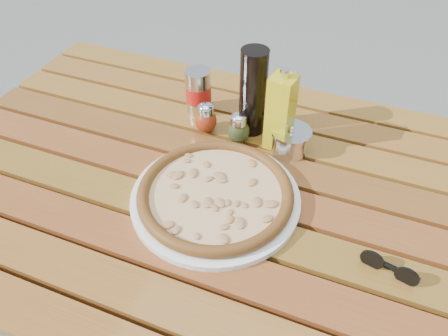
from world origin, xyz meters
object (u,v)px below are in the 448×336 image
at_px(oregano_shaker, 239,128).
at_px(pizza, 215,193).
at_px(dark_bottle, 253,92).
at_px(parmesan_tin, 290,140).
at_px(pepper_shaker, 206,118).
at_px(plate, 216,198).
at_px(soda_can, 198,92).
at_px(sunglasses, 389,268).
at_px(table, 221,206).
at_px(olive_oil_cruet, 280,113).

bearing_deg(oregano_shaker, pizza, -83.11).
bearing_deg(dark_bottle, parmesan_tin, -21.45).
bearing_deg(oregano_shaker, pepper_shaker, 174.07).
xyz_separation_m(plate, soda_can, (-0.17, 0.29, 0.05)).
height_order(plate, sunglasses, sunglasses).
bearing_deg(sunglasses, plate, -175.37).
xyz_separation_m(pizza, sunglasses, (0.36, -0.05, -0.01)).
relative_size(pizza, parmesan_tin, 3.16).
bearing_deg(oregano_shaker, parmesan_tin, 5.63).
distance_m(table, pizza, 0.11).
height_order(plate, olive_oil_cruet, olive_oil_cruet).
relative_size(oregano_shaker, soda_can, 0.68).
bearing_deg(soda_can, oregano_shaker, -30.25).
height_order(table, dark_bottle, dark_bottle).
bearing_deg(oregano_shaker, soda_can, 149.75).
bearing_deg(soda_can, sunglasses, -32.71).
xyz_separation_m(pizza, parmesan_tin, (0.10, 0.22, 0.01)).
distance_m(table, soda_can, 0.32).
height_order(pepper_shaker, oregano_shaker, same).
relative_size(oregano_shaker, olive_oil_cruet, 0.39).
height_order(dark_bottle, soda_can, dark_bottle).
relative_size(table, pizza, 4.05).
distance_m(oregano_shaker, soda_can, 0.17).
bearing_deg(olive_oil_cruet, parmesan_tin, -11.78).
relative_size(table, oregano_shaker, 17.07).
xyz_separation_m(plate, sunglasses, (0.36, -0.05, 0.01)).
relative_size(pizza, dark_bottle, 1.57).
xyz_separation_m(pepper_shaker, sunglasses, (0.48, -0.27, -0.02)).
bearing_deg(dark_bottle, sunglasses, -40.08).
distance_m(plate, pizza, 0.02).
distance_m(parmesan_tin, sunglasses, 0.37).
bearing_deg(sunglasses, table, 177.21).
xyz_separation_m(table, pepper_shaker, (-0.11, 0.16, 0.11)).
height_order(soda_can, parmesan_tin, soda_can).
bearing_deg(olive_oil_cruet, pizza, -106.96).
bearing_deg(oregano_shaker, dark_bottle, 75.96).
xyz_separation_m(plate, pepper_shaker, (-0.11, 0.22, 0.03)).
relative_size(soda_can, sunglasses, 1.08).
distance_m(plate, soda_can, 0.34).
xyz_separation_m(oregano_shaker, olive_oil_cruet, (0.09, 0.02, 0.06)).
bearing_deg(plate, oregano_shaker, 96.89).
bearing_deg(parmesan_tin, oregano_shaker, -174.37).
relative_size(dark_bottle, sunglasses, 1.98).
height_order(pepper_shaker, soda_can, soda_can).
xyz_separation_m(plate, parmesan_tin, (0.10, 0.22, 0.02)).
distance_m(dark_bottle, sunglasses, 0.50).
relative_size(plate, olive_oil_cruet, 1.71).
distance_m(dark_bottle, parmesan_tin, 0.14).
bearing_deg(pepper_shaker, dark_bottle, 24.42).
bearing_deg(sunglasses, oregano_shaker, 158.92).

